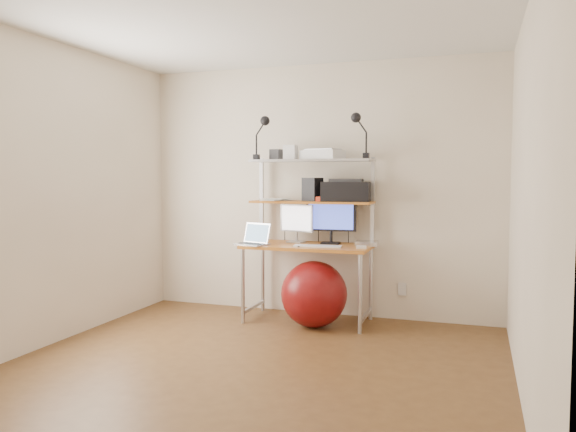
% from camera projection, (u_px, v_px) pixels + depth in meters
% --- Properties ---
extents(room, '(3.60, 3.60, 3.60)m').
position_uv_depth(room, '(249.00, 196.00, 3.93)').
color(room, brown).
rests_on(room, ground).
extents(computer_desk, '(1.20, 0.60, 1.57)m').
position_uv_depth(computer_desk, '(310.00, 222.00, 5.37)').
color(computer_desk, '#C47126').
rests_on(computer_desk, ground).
extents(desktop, '(1.20, 0.60, 0.00)m').
position_uv_depth(desktop, '(308.00, 245.00, 5.33)').
color(desktop, '#C47126').
rests_on(desktop, computer_desk).
extents(mid_shelf, '(1.18, 0.34, 0.00)m').
position_uv_depth(mid_shelf, '(312.00, 201.00, 5.42)').
color(mid_shelf, '#C47126').
rests_on(mid_shelf, computer_desk).
extents(top_shelf, '(1.18, 0.34, 0.00)m').
position_uv_depth(top_shelf, '(312.00, 159.00, 5.39)').
color(top_shelf, '#B3B3B8').
rests_on(top_shelf, computer_desk).
extents(floor, '(3.60, 3.60, 0.00)m').
position_uv_depth(floor, '(250.00, 370.00, 4.02)').
color(floor, brown).
rests_on(floor, ground).
extents(wall_outlet, '(0.08, 0.01, 0.12)m').
position_uv_depth(wall_outlet, '(402.00, 289.00, 5.41)').
color(wall_outlet, silver).
rests_on(wall_outlet, room).
extents(monitor_silver, '(0.36, 0.16, 0.40)m').
position_uv_depth(monitor_silver, '(297.00, 221.00, 5.49)').
color(monitor_silver, '#B6B6BB').
rests_on(monitor_silver, desktop).
extents(monitor_black, '(0.48, 0.15, 0.48)m').
position_uv_depth(monitor_black, '(331.00, 219.00, 5.40)').
color(monitor_black, black).
rests_on(monitor_black, desktop).
extents(laptop, '(0.35, 0.31, 0.26)m').
position_uv_depth(laptop, '(254.00, 240.00, 5.34)').
color(laptop, '#BABBBF').
rests_on(laptop, desktop).
extents(keyboard, '(0.45, 0.17, 0.01)m').
position_uv_depth(keyboard, '(317.00, 246.00, 5.17)').
color(keyboard, silver).
rests_on(keyboard, desktop).
extents(mouse, '(0.10, 0.07, 0.02)m').
position_uv_depth(mouse, '(361.00, 247.00, 5.04)').
color(mouse, silver).
rests_on(mouse, desktop).
extents(mac_mini, '(0.22, 0.22, 0.04)m').
position_uv_depth(mac_mini, '(367.00, 243.00, 5.28)').
color(mac_mini, '#BABBBF').
rests_on(mac_mini, desktop).
extents(phone, '(0.10, 0.14, 0.01)m').
position_uv_depth(phone, '(299.00, 246.00, 5.21)').
color(phone, black).
rests_on(phone, desktop).
extents(printer, '(0.48, 0.35, 0.21)m').
position_uv_depth(printer, '(346.00, 191.00, 5.35)').
color(printer, black).
rests_on(printer, mid_shelf).
extents(nas_cube, '(0.19, 0.19, 0.22)m').
position_uv_depth(nas_cube, '(313.00, 189.00, 5.43)').
color(nas_cube, black).
rests_on(nas_cube, mid_shelf).
extents(red_box, '(0.18, 0.13, 0.05)m').
position_uv_depth(red_box, '(325.00, 199.00, 5.30)').
color(red_box, red).
rests_on(red_box, mid_shelf).
extents(scanner, '(0.43, 0.35, 0.10)m').
position_uv_depth(scanner, '(323.00, 154.00, 5.37)').
color(scanner, silver).
rests_on(scanner, top_shelf).
extents(box_white, '(0.12, 0.10, 0.14)m').
position_uv_depth(box_white, '(291.00, 152.00, 5.43)').
color(box_white, silver).
rests_on(box_white, top_shelf).
extents(box_grey, '(0.12, 0.12, 0.10)m').
position_uv_depth(box_grey, '(276.00, 155.00, 5.53)').
color(box_grey, '#2B2B2D').
rests_on(box_grey, top_shelf).
extents(clip_lamp_left, '(0.17, 0.09, 0.42)m').
position_uv_depth(clip_lamp_left, '(263.00, 128.00, 5.44)').
color(clip_lamp_left, black).
rests_on(clip_lamp_left, top_shelf).
extents(clip_lamp_right, '(0.17, 0.09, 0.42)m').
position_uv_depth(clip_lamp_right, '(358.00, 125.00, 5.15)').
color(clip_lamp_right, black).
rests_on(clip_lamp_right, top_shelf).
extents(exercise_ball, '(0.61, 0.61, 0.61)m').
position_uv_depth(exercise_ball, '(314.00, 294.00, 5.16)').
color(exercise_ball, maroon).
rests_on(exercise_ball, floor).
extents(paper_stack, '(0.41, 0.41, 0.02)m').
position_uv_depth(paper_stack, '(274.00, 199.00, 5.54)').
color(paper_stack, white).
rests_on(paper_stack, mid_shelf).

